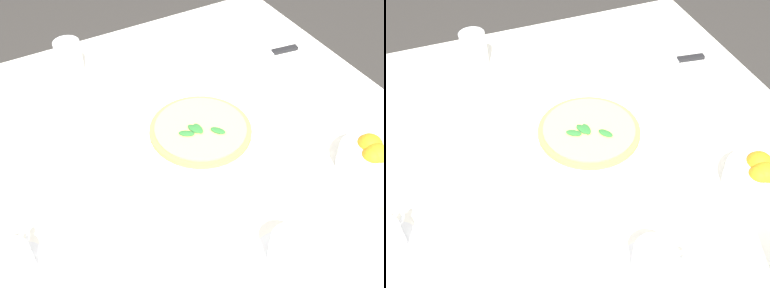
% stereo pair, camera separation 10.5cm
% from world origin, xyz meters
% --- Properties ---
extents(dining_table, '(1.16, 1.16, 0.74)m').
position_xyz_m(dining_table, '(0.00, 0.00, 0.61)').
color(dining_table, white).
rests_on(dining_table, ground_plane).
extents(pizza_plate, '(0.35, 0.35, 0.02)m').
position_xyz_m(pizza_plate, '(-0.07, -0.06, 0.75)').
color(pizza_plate, white).
rests_on(pizza_plate, dining_table).
extents(pizza, '(0.23, 0.23, 0.02)m').
position_xyz_m(pizza, '(-0.07, -0.05, 0.76)').
color(pizza, tan).
rests_on(pizza, pizza_plate).
extents(coffee_cup_near_right, '(0.13, 0.13, 0.07)m').
position_xyz_m(coffee_cup_near_right, '(-0.05, 0.31, 0.77)').
color(coffee_cup_near_right, white).
rests_on(coffee_cup_near_right, dining_table).
extents(coffee_cup_far_left, '(0.13, 0.13, 0.06)m').
position_xyz_m(coffee_cup_far_left, '(-0.14, -0.35, 0.77)').
color(coffee_cup_far_left, white).
rests_on(coffee_cup_far_left, dining_table).
extents(water_glass_right_edge, '(0.07, 0.07, 0.10)m').
position_xyz_m(water_glass_right_edge, '(0.10, -0.43, 0.78)').
color(water_glass_right_edge, white).
rests_on(water_glass_right_edge, dining_table).
extents(napkin_folded, '(0.24, 0.17, 0.02)m').
position_xyz_m(napkin_folded, '(-0.39, -0.23, 0.75)').
color(napkin_folded, white).
rests_on(napkin_folded, dining_table).
extents(dinner_knife, '(0.20, 0.05, 0.01)m').
position_xyz_m(dinner_knife, '(-0.39, -0.23, 0.76)').
color(dinner_knife, silver).
rests_on(dinner_knife, napkin_folded).
extents(citrus_bowl, '(0.15, 0.15, 0.07)m').
position_xyz_m(citrus_bowl, '(-0.35, 0.20, 0.77)').
color(citrus_bowl, white).
rests_on(citrus_bowl, dining_table).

